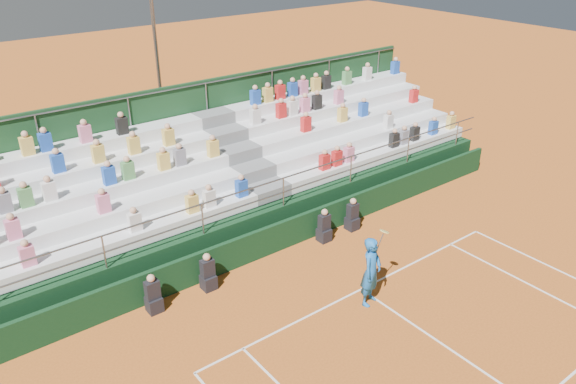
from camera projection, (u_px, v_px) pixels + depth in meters
ground at (361, 289)px, 16.32m from camera, size 90.00×90.00×0.00m
courtside_wall at (294, 231)px, 18.38m from camera, size 20.00×0.15×1.00m
line_officials at (267, 251)px, 17.31m from camera, size 7.81×0.40×1.19m
grandstand at (239, 182)px, 20.43m from camera, size 20.00×5.20×4.40m
tennis_player at (371, 271)px, 15.34m from camera, size 0.97×0.73×2.22m
floodlight_mast at (155, 42)px, 24.23m from camera, size 0.60×0.25×8.39m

